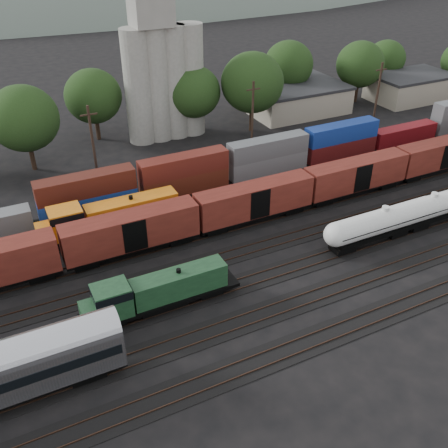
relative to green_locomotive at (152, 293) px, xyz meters
name	(u,v)px	position (x,y,z in m)	size (l,w,h in m)	color
ground	(253,249)	(13.65, 5.00, -2.36)	(600.00, 600.00, 0.00)	black
tracks	(253,249)	(13.65, 5.00, -2.31)	(180.00, 33.20, 0.20)	black
green_locomotive	(152,293)	(0.00, 0.00, 0.00)	(15.52, 2.74, 4.11)	black
tank_car_a	(383,222)	(27.88, 0.00, 0.16)	(16.14, 2.89, 4.23)	silver
tank_car_b	(432,207)	(35.44, 0.00, 0.13)	(15.88, 2.84, 4.16)	silver
orange_locomotive	(107,217)	(-0.30, 15.00, 0.22)	(18.15, 3.02, 4.54)	black
boxcar_string	(307,187)	(24.26, 10.00, 0.76)	(184.40, 2.90, 4.20)	black
container_wall	(274,158)	(25.38, 20.00, 0.49)	(186.30, 2.60, 5.80)	black
grain_silo	(163,70)	(16.93, 41.00, 8.89)	(13.40, 5.00, 29.00)	gray
industrial_sheds	(186,121)	(20.27, 40.25, 0.20)	(119.38, 17.26, 5.10)	#9E937F
tree_band	(152,93)	(14.97, 41.63, 5.22)	(164.22, 20.28, 13.71)	black
utility_poles	(178,133)	(13.65, 27.00, 3.85)	(122.20, 0.36, 12.00)	black
distant_hills	(59,26)	(37.56, 265.00, -22.92)	(860.00, 286.00, 130.00)	#59665B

